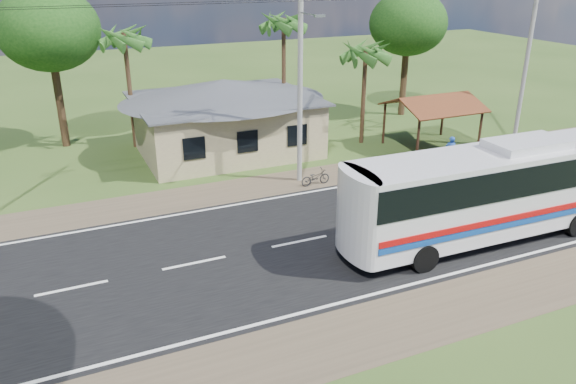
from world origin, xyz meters
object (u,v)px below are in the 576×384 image
(waiting_shed, at_px, (433,104))
(person, at_px, (450,151))
(motorcycle, at_px, (315,177))
(coach_bus, at_px, (500,184))

(waiting_shed, height_order, person, waiting_shed)
(motorcycle, xyz_separation_m, person, (8.34, -0.41, 0.45))
(motorcycle, distance_m, person, 8.37)
(waiting_shed, relative_size, coach_bus, 0.39)
(coach_bus, height_order, motorcycle, coach_bus)
(motorcycle, bearing_deg, coach_bus, -155.15)
(waiting_shed, relative_size, motorcycle, 3.21)
(coach_bus, bearing_deg, person, 63.97)
(coach_bus, xyz_separation_m, person, (4.08, 7.95, -1.50))
(waiting_shed, xyz_separation_m, coach_bus, (-5.26, -11.35, -0.35))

